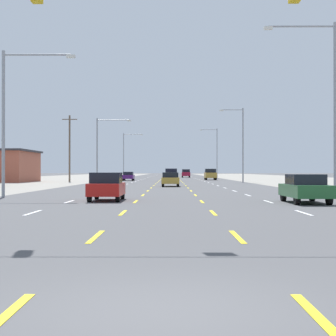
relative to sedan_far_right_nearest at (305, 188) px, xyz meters
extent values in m
plane|color=#4C4C4F|center=(-6.91, 45.11, -0.76)|extent=(572.00, 572.00, 0.00)
cube|color=white|center=(-12.16, -6.39, -0.75)|extent=(0.14, 2.60, 0.01)
cube|color=white|center=(-12.16, 1.11, -0.75)|extent=(0.14, 2.60, 0.01)
cube|color=white|center=(-12.16, 8.61, -0.75)|extent=(0.14, 2.60, 0.01)
cube|color=white|center=(-12.16, 16.11, -0.75)|extent=(0.14, 2.60, 0.01)
cube|color=white|center=(-12.16, 23.61, -0.75)|extent=(0.14, 2.60, 0.01)
cube|color=white|center=(-12.16, 31.11, -0.75)|extent=(0.14, 2.60, 0.01)
cube|color=white|center=(-12.16, 38.61, -0.75)|extent=(0.14, 2.60, 0.01)
cube|color=white|center=(-12.16, 46.11, -0.75)|extent=(0.14, 2.60, 0.01)
cube|color=white|center=(-12.16, 53.61, -0.75)|extent=(0.14, 2.60, 0.01)
cube|color=white|center=(-12.16, 61.11, -0.75)|extent=(0.14, 2.60, 0.01)
cube|color=white|center=(-12.16, 68.61, -0.75)|extent=(0.14, 2.60, 0.01)
cube|color=white|center=(-12.16, 76.11, -0.75)|extent=(0.14, 2.60, 0.01)
cube|color=white|center=(-12.16, 83.61, -0.75)|extent=(0.14, 2.60, 0.01)
cube|color=white|center=(-12.16, 91.11, -0.75)|extent=(0.14, 2.60, 0.01)
cube|color=white|center=(-12.16, 98.61, -0.75)|extent=(0.14, 2.60, 0.01)
cube|color=white|center=(-12.16, 106.11, -0.75)|extent=(0.14, 2.60, 0.01)
cube|color=white|center=(-12.16, 113.61, -0.75)|extent=(0.14, 2.60, 0.01)
cube|color=white|center=(-12.16, 121.11, -0.75)|extent=(0.14, 2.60, 0.01)
cube|color=white|center=(-12.16, 128.61, -0.75)|extent=(0.14, 2.60, 0.01)
cube|color=white|center=(-12.16, 136.11, -0.75)|extent=(0.14, 2.60, 0.01)
cube|color=white|center=(-12.16, 143.61, -0.75)|extent=(0.14, 2.60, 0.01)
cube|color=white|center=(-12.16, 151.11, -0.75)|extent=(0.14, 2.60, 0.01)
cube|color=white|center=(-12.16, 158.61, -0.75)|extent=(0.14, 2.60, 0.01)
cube|color=white|center=(-12.16, 166.11, -0.75)|extent=(0.14, 2.60, 0.01)
cube|color=white|center=(-12.16, 173.61, -0.75)|extent=(0.14, 2.60, 0.01)
cube|color=white|center=(-12.16, 181.11, -0.75)|extent=(0.14, 2.60, 0.01)
cube|color=white|center=(-12.16, 188.61, -0.75)|extent=(0.14, 2.60, 0.01)
cube|color=white|center=(-12.16, 196.11, -0.75)|extent=(0.14, 2.60, 0.01)
cube|color=yellow|center=(-8.66, -13.89, -0.75)|extent=(0.14, 2.60, 0.01)
cube|color=yellow|center=(-8.66, -6.39, -0.75)|extent=(0.14, 2.60, 0.01)
cube|color=yellow|center=(-8.66, 1.11, -0.75)|extent=(0.14, 2.60, 0.01)
cube|color=yellow|center=(-8.66, 8.61, -0.75)|extent=(0.14, 2.60, 0.01)
cube|color=yellow|center=(-8.66, 16.11, -0.75)|extent=(0.14, 2.60, 0.01)
cube|color=yellow|center=(-8.66, 23.61, -0.75)|extent=(0.14, 2.60, 0.01)
cube|color=yellow|center=(-8.66, 31.11, -0.75)|extent=(0.14, 2.60, 0.01)
cube|color=yellow|center=(-8.66, 38.61, -0.75)|extent=(0.14, 2.60, 0.01)
cube|color=yellow|center=(-8.66, 46.11, -0.75)|extent=(0.14, 2.60, 0.01)
cube|color=yellow|center=(-8.66, 53.61, -0.75)|extent=(0.14, 2.60, 0.01)
cube|color=yellow|center=(-8.66, 61.11, -0.75)|extent=(0.14, 2.60, 0.01)
cube|color=yellow|center=(-8.66, 68.61, -0.75)|extent=(0.14, 2.60, 0.01)
cube|color=yellow|center=(-8.66, 76.11, -0.75)|extent=(0.14, 2.60, 0.01)
cube|color=yellow|center=(-8.66, 83.61, -0.75)|extent=(0.14, 2.60, 0.01)
cube|color=yellow|center=(-8.66, 91.11, -0.75)|extent=(0.14, 2.60, 0.01)
cube|color=yellow|center=(-8.66, 98.61, -0.75)|extent=(0.14, 2.60, 0.01)
cube|color=yellow|center=(-8.66, 106.11, -0.75)|extent=(0.14, 2.60, 0.01)
cube|color=yellow|center=(-8.66, 113.61, -0.75)|extent=(0.14, 2.60, 0.01)
cube|color=yellow|center=(-8.66, 121.11, -0.75)|extent=(0.14, 2.60, 0.01)
cube|color=yellow|center=(-8.66, 128.61, -0.75)|extent=(0.14, 2.60, 0.01)
cube|color=yellow|center=(-8.66, 136.11, -0.75)|extent=(0.14, 2.60, 0.01)
cube|color=yellow|center=(-8.66, 143.61, -0.75)|extent=(0.14, 2.60, 0.01)
cube|color=yellow|center=(-8.66, 151.11, -0.75)|extent=(0.14, 2.60, 0.01)
cube|color=yellow|center=(-8.66, 158.61, -0.75)|extent=(0.14, 2.60, 0.01)
cube|color=yellow|center=(-8.66, 166.11, -0.75)|extent=(0.14, 2.60, 0.01)
cube|color=yellow|center=(-8.66, 173.61, -0.75)|extent=(0.14, 2.60, 0.01)
cube|color=yellow|center=(-8.66, 181.11, -0.75)|extent=(0.14, 2.60, 0.01)
cube|color=yellow|center=(-8.66, 188.61, -0.75)|extent=(0.14, 2.60, 0.01)
cube|color=yellow|center=(-8.66, 196.11, -0.75)|extent=(0.14, 2.60, 0.01)
cube|color=yellow|center=(-5.16, -21.39, -0.75)|extent=(0.14, 2.60, 0.01)
cube|color=yellow|center=(-5.16, -13.89, -0.75)|extent=(0.14, 2.60, 0.01)
cube|color=yellow|center=(-5.16, -6.39, -0.75)|extent=(0.14, 2.60, 0.01)
cube|color=yellow|center=(-5.16, 1.11, -0.75)|extent=(0.14, 2.60, 0.01)
cube|color=yellow|center=(-5.16, 8.61, -0.75)|extent=(0.14, 2.60, 0.01)
cube|color=yellow|center=(-5.16, 16.11, -0.75)|extent=(0.14, 2.60, 0.01)
cube|color=yellow|center=(-5.16, 23.61, -0.75)|extent=(0.14, 2.60, 0.01)
cube|color=yellow|center=(-5.16, 31.11, -0.75)|extent=(0.14, 2.60, 0.01)
cube|color=yellow|center=(-5.16, 38.61, -0.75)|extent=(0.14, 2.60, 0.01)
cube|color=yellow|center=(-5.16, 46.11, -0.75)|extent=(0.14, 2.60, 0.01)
cube|color=yellow|center=(-5.16, 53.61, -0.75)|extent=(0.14, 2.60, 0.01)
cube|color=yellow|center=(-5.16, 61.11, -0.75)|extent=(0.14, 2.60, 0.01)
cube|color=yellow|center=(-5.16, 68.61, -0.75)|extent=(0.14, 2.60, 0.01)
cube|color=yellow|center=(-5.16, 76.11, -0.75)|extent=(0.14, 2.60, 0.01)
cube|color=yellow|center=(-5.16, 83.61, -0.75)|extent=(0.14, 2.60, 0.01)
cube|color=yellow|center=(-5.16, 91.11, -0.75)|extent=(0.14, 2.60, 0.01)
cube|color=yellow|center=(-5.16, 98.61, -0.75)|extent=(0.14, 2.60, 0.01)
cube|color=yellow|center=(-5.16, 106.11, -0.75)|extent=(0.14, 2.60, 0.01)
cube|color=yellow|center=(-5.16, 113.61, -0.75)|extent=(0.14, 2.60, 0.01)
cube|color=yellow|center=(-5.16, 121.11, -0.75)|extent=(0.14, 2.60, 0.01)
cube|color=yellow|center=(-5.16, 128.61, -0.75)|extent=(0.14, 2.60, 0.01)
cube|color=yellow|center=(-5.16, 136.11, -0.75)|extent=(0.14, 2.60, 0.01)
cube|color=yellow|center=(-5.16, 143.61, -0.75)|extent=(0.14, 2.60, 0.01)
cube|color=yellow|center=(-5.16, 151.11, -0.75)|extent=(0.14, 2.60, 0.01)
cube|color=yellow|center=(-5.16, 158.61, -0.75)|extent=(0.14, 2.60, 0.01)
cube|color=yellow|center=(-5.16, 166.11, -0.75)|extent=(0.14, 2.60, 0.01)
cube|color=yellow|center=(-5.16, 173.61, -0.75)|extent=(0.14, 2.60, 0.01)
cube|color=yellow|center=(-5.16, 181.11, -0.75)|extent=(0.14, 2.60, 0.01)
cube|color=yellow|center=(-5.16, 188.61, -0.75)|extent=(0.14, 2.60, 0.01)
cube|color=yellow|center=(-5.16, 196.11, -0.75)|extent=(0.14, 2.60, 0.01)
cube|color=white|center=(-1.66, -6.39, -0.75)|extent=(0.14, 2.60, 0.01)
cube|color=white|center=(-1.66, 1.11, -0.75)|extent=(0.14, 2.60, 0.01)
cube|color=white|center=(-1.66, 8.61, -0.75)|extent=(0.14, 2.60, 0.01)
cube|color=white|center=(-1.66, 16.11, -0.75)|extent=(0.14, 2.60, 0.01)
cube|color=white|center=(-1.66, 23.61, -0.75)|extent=(0.14, 2.60, 0.01)
cube|color=white|center=(-1.66, 31.11, -0.75)|extent=(0.14, 2.60, 0.01)
cube|color=white|center=(-1.66, 38.61, -0.75)|extent=(0.14, 2.60, 0.01)
cube|color=white|center=(-1.66, 46.11, -0.75)|extent=(0.14, 2.60, 0.01)
cube|color=white|center=(-1.66, 53.61, -0.75)|extent=(0.14, 2.60, 0.01)
cube|color=white|center=(-1.66, 61.11, -0.75)|extent=(0.14, 2.60, 0.01)
cube|color=white|center=(-1.66, 68.61, -0.75)|extent=(0.14, 2.60, 0.01)
cube|color=white|center=(-1.66, 76.11, -0.75)|extent=(0.14, 2.60, 0.01)
cube|color=white|center=(-1.66, 83.61, -0.75)|extent=(0.14, 2.60, 0.01)
cube|color=white|center=(-1.66, 91.11, -0.75)|extent=(0.14, 2.60, 0.01)
cube|color=white|center=(-1.66, 98.61, -0.75)|extent=(0.14, 2.60, 0.01)
cube|color=white|center=(-1.66, 106.11, -0.75)|extent=(0.14, 2.60, 0.01)
cube|color=white|center=(-1.66, 113.61, -0.75)|extent=(0.14, 2.60, 0.01)
cube|color=white|center=(-1.66, 121.11, -0.75)|extent=(0.14, 2.60, 0.01)
cube|color=white|center=(-1.66, 128.61, -0.75)|extent=(0.14, 2.60, 0.01)
cube|color=white|center=(-1.66, 136.11, -0.75)|extent=(0.14, 2.60, 0.01)
cube|color=white|center=(-1.66, 143.61, -0.75)|extent=(0.14, 2.60, 0.01)
cube|color=white|center=(-1.66, 151.11, -0.75)|extent=(0.14, 2.60, 0.01)
cube|color=white|center=(-1.66, 158.61, -0.75)|extent=(0.14, 2.60, 0.01)
cube|color=white|center=(-1.66, 166.11, -0.75)|extent=(0.14, 2.60, 0.01)
cube|color=white|center=(-1.66, 173.61, -0.75)|extent=(0.14, 2.60, 0.01)
cube|color=white|center=(-1.66, 181.11, -0.75)|extent=(0.14, 2.60, 0.01)
cube|color=white|center=(-1.66, 188.61, -0.75)|extent=(0.14, 2.60, 0.01)
cube|color=white|center=(-1.66, 196.11, -0.75)|extent=(0.14, 2.60, 0.01)
cube|color=#235B2D|center=(0.00, 0.02, -0.13)|extent=(1.80, 4.50, 0.62)
cube|color=black|center=(0.00, -0.08, 0.44)|extent=(1.62, 2.10, 0.52)
cylinder|color=black|center=(-0.77, 1.57, -0.44)|extent=(0.22, 0.64, 0.64)
cylinder|color=black|center=(0.77, 1.57, -0.44)|extent=(0.22, 0.64, 0.64)
cylinder|color=black|center=(-0.77, -1.53, -0.44)|extent=(0.22, 0.64, 0.64)
cylinder|color=black|center=(0.77, -1.53, -0.44)|extent=(0.22, 0.64, 0.64)
cube|color=red|center=(-10.30, 2.12, -0.13)|extent=(1.72, 3.90, 0.66)
cube|color=black|center=(-10.30, 1.87, 0.49)|extent=(1.58, 1.90, 0.58)
cylinder|color=black|center=(-11.04, 3.52, -0.46)|extent=(0.20, 0.60, 0.60)
cylinder|color=black|center=(-9.56, 3.52, -0.46)|extent=(0.20, 0.60, 0.60)
cylinder|color=black|center=(-11.04, 0.72, -0.46)|extent=(0.20, 0.60, 0.60)
cylinder|color=black|center=(-9.56, 0.72, -0.46)|extent=(0.20, 0.60, 0.60)
cube|color=#B28C33|center=(-6.84, 28.56, -0.13)|extent=(1.80, 4.50, 0.62)
cube|color=black|center=(-6.84, 28.46, 0.44)|extent=(1.62, 2.10, 0.52)
cylinder|color=black|center=(-7.61, 30.11, -0.44)|extent=(0.22, 0.64, 0.64)
cylinder|color=black|center=(-6.07, 30.11, -0.44)|extent=(0.22, 0.64, 0.64)
cylinder|color=black|center=(-7.61, 27.01, -0.44)|extent=(0.22, 0.64, 0.64)
cylinder|color=black|center=(-6.07, 27.01, -0.44)|extent=(0.22, 0.64, 0.64)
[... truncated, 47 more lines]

